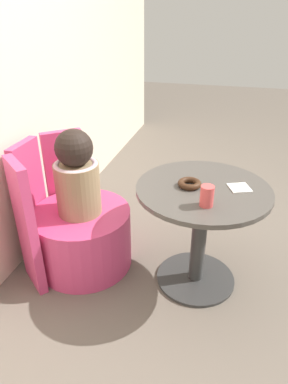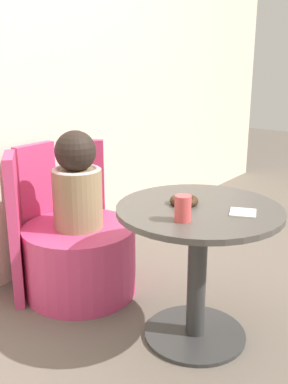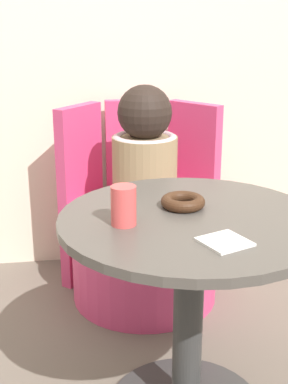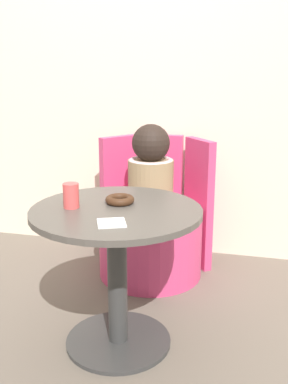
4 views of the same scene
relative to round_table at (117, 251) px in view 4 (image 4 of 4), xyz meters
name	(u,v)px [view 4 (image 4 of 4)]	position (x,y,z in m)	size (l,w,h in m)	color
ground_plane	(104,340)	(-0.07, 0.00, -0.43)	(12.00, 12.00, 0.00)	#665B51
back_wall	(159,62)	(-0.07, 1.13, 0.77)	(6.00, 0.06, 2.40)	beige
round_table	(117,251)	(0.00, 0.00, 0.00)	(0.70, 0.70, 0.62)	#333333
tub_chair	(150,244)	(-0.02, 0.70, -0.25)	(0.59, 0.59, 0.37)	#D13D70
booth_backrest	(159,199)	(-0.02, 0.95, -0.05)	(0.69, 0.25, 0.77)	#D13D70
child_figure	(151,173)	(-0.02, 0.70, 0.18)	(0.25, 0.25, 0.50)	#937A56
donut	(120,200)	(-0.01, 0.07, 0.20)	(0.12, 0.12, 0.03)	#3D2314
cup	(71,196)	(-0.18, -0.03, 0.24)	(0.06, 0.06, 0.10)	#DB4C4C
paper_napkin	(112,223)	(0.04, -0.18, 0.19)	(0.13, 0.13, 0.01)	white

